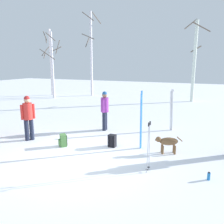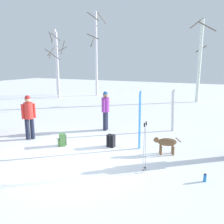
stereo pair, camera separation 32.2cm
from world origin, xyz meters
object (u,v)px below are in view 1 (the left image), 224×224
ski_pair_planted_1 (172,110)px  ski_poles_0 (149,145)px  dog (167,142)px  person_0 (105,108)px  person_2 (28,115)px  backpack_0 (63,140)px  ski_pair_planted_0 (141,120)px  birch_tree_2 (91,53)px  backpack_1 (112,141)px  birch_tree_1 (52,64)px  water_bottle_0 (209,176)px  birch_tree_0 (51,61)px  birch_tree_3 (194,60)px

ski_pair_planted_1 → ski_poles_0: (0.08, -4.25, -0.16)m
dog → ski_poles_0: bearing=-99.8°
person_0 → person_2: size_ratio=1.00×
dog → backpack_0: bearing=-167.0°
backpack_0 → ski_pair_planted_1: bearing=48.6°
dog → ski_pair_planted_0: ski_pair_planted_0 is taller
backpack_0 → birch_tree_2: 13.64m
ski_poles_0 → backpack_0: (-3.25, 0.66, -0.53)m
person_0 → backpack_1: 2.24m
ski_poles_0 → birch_tree_2: birch_tree_2 is taller
dog → birch_tree_1: size_ratio=0.16×
backpack_1 → water_bottle_0: bearing=-20.8°
person_2 → ski_poles_0: bearing=-8.5°
ski_poles_0 → backpack_1: size_ratio=3.15×
water_bottle_0 → backpack_0: bearing=173.5°
birch_tree_1 → birch_tree_0: bearing=131.8°
birch_tree_3 → person_0: bearing=-106.5°
ski_poles_0 → ski_pair_planted_0: bearing=113.3°
birch_tree_0 → birch_tree_1: birch_tree_0 is taller
ski_pair_planted_1 → ski_poles_0: ski_pair_planted_1 is taller
birch_tree_2 → person_0: bearing=-58.8°
dog → water_bottle_0: dog is taller
person_2 → birch_tree_0: size_ratio=0.29×
ski_pair_planted_1 → backpack_0: 4.84m
backpack_0 → water_bottle_0: (4.79, -0.54, -0.12)m
birch_tree_2 → person_2: bearing=-72.7°
ski_pair_planted_1 → backpack_1: ski_pair_planted_1 is taller
birch_tree_3 → backpack_1: bearing=-98.7°
ski_pair_planted_1 → person_0: bearing=-156.7°
birch_tree_1 → dog: bearing=-37.8°
backpack_1 → person_2: bearing=-169.3°
backpack_1 → dog: bearing=4.4°
ski_pair_planted_1 → birch_tree_1: 12.26m
birch_tree_0 → ski_poles_0: bearing=-43.6°
birch_tree_0 → birch_tree_1: 2.08m
birch_tree_2 → birch_tree_3: 8.71m
ski_pair_planted_1 → birch_tree_0: birch_tree_0 is taller
person_0 → backpack_1: (1.12, -1.78, -0.77)m
person_2 → ski_pair_planted_0: size_ratio=0.85×
birch_tree_0 → person_0: bearing=-42.0°
ski_pair_planted_0 → birch_tree_2: size_ratio=0.28×
person_2 → backpack_1: size_ratio=3.90×
backpack_0 → birch_tree_3: 12.94m
person_0 → dog: 3.47m
birch_tree_0 → birch_tree_1: bearing=-48.2°
ski_poles_0 → birch_tree_0: size_ratio=0.24×
ski_pair_planted_1 → birch_tree_0: 14.23m
person_0 → ski_poles_0: size_ratio=1.24×
ski_poles_0 → water_bottle_0: 1.67m
birch_tree_2 → birch_tree_0: bearing=-161.7°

